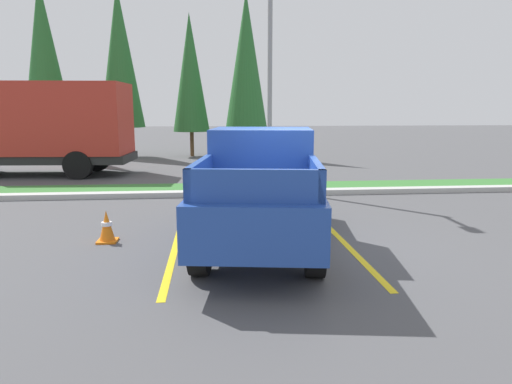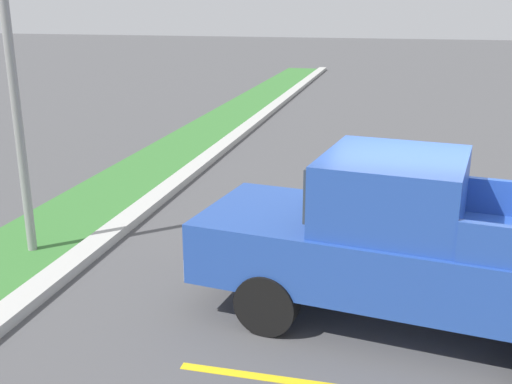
# 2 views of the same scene
# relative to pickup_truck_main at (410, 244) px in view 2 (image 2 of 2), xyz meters

# --- Properties ---
(ground_plane) EXTENTS (120.00, 120.00, 0.00)m
(ground_plane) POSITION_rel_pickup_truck_main_xyz_m (0.70, -0.18, -1.04)
(ground_plane) COLOR #4C4C4F
(parking_line_far) EXTENTS (0.12, 4.80, 0.01)m
(parking_line_far) POSITION_rel_pickup_truck_main_xyz_m (1.54, -0.05, -1.04)
(parking_line_far) COLOR yellow
(parking_line_far) RESTS_ON ground
(curb_strip) EXTENTS (56.00, 0.40, 0.15)m
(curb_strip) POSITION_rel_pickup_truck_main_xyz_m (0.70, 4.82, -0.97)
(curb_strip) COLOR #B2B2AD
(curb_strip) RESTS_ON ground
(grass_median) EXTENTS (56.00, 1.80, 0.06)m
(grass_median) POSITION_rel_pickup_truck_main_xyz_m (0.70, 5.92, -1.01)
(grass_median) COLOR #387533
(grass_median) RESTS_ON ground
(pickup_truck_main) EXTENTS (2.62, 5.44, 2.10)m
(pickup_truck_main) POSITION_rel_pickup_truck_main_xyz_m (0.00, 0.00, 0.00)
(pickup_truck_main) COLOR black
(pickup_truck_main) RESTS_ON ground
(street_light) EXTENTS (0.24, 1.49, 6.25)m
(street_light) POSITION_rel_pickup_truck_main_xyz_m (0.86, 5.56, 2.62)
(street_light) COLOR gray
(street_light) RESTS_ON ground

